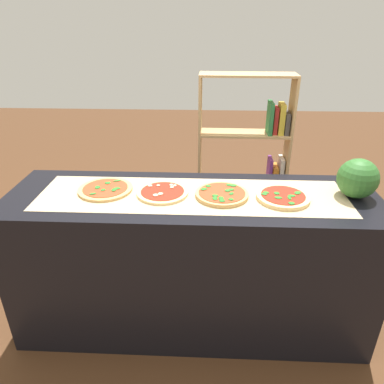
{
  "coord_description": "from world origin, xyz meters",
  "views": [
    {
      "loc": [
        0.08,
        -1.79,
        1.82
      ],
      "look_at": [
        0.0,
        0.0,
        0.94
      ],
      "focal_mm": 33.23,
      "sensor_mm": 36.0,
      "label": 1
    }
  ],
  "objects_px": {
    "pizza_spinach_3": "(283,197)",
    "watermelon": "(358,178)",
    "pizza_spinach_0": "(106,189)",
    "bookshelf": "(253,168)",
    "pizza_spinach_2": "(222,194)",
    "pizza_mushroom_1": "(163,192)"
  },
  "relations": [
    {
      "from": "pizza_spinach_3",
      "to": "watermelon",
      "type": "xyz_separation_m",
      "value": [
        0.4,
        0.05,
        0.1
      ]
    },
    {
      "from": "pizza_spinach_0",
      "to": "bookshelf",
      "type": "distance_m",
      "value": 1.49
    },
    {
      "from": "pizza_spinach_2",
      "to": "bookshelf",
      "type": "xyz_separation_m",
      "value": [
        0.32,
        1.11,
        -0.3
      ]
    },
    {
      "from": "pizza_mushroom_1",
      "to": "pizza_spinach_3",
      "type": "distance_m",
      "value": 0.67
    },
    {
      "from": "pizza_mushroom_1",
      "to": "bookshelf",
      "type": "bearing_deg",
      "value": 59.28
    },
    {
      "from": "pizza_spinach_2",
      "to": "bookshelf",
      "type": "height_order",
      "value": "bookshelf"
    },
    {
      "from": "watermelon",
      "to": "bookshelf",
      "type": "distance_m",
      "value": 1.22
    },
    {
      "from": "watermelon",
      "to": "pizza_spinach_3",
      "type": "bearing_deg",
      "value": -172.62
    },
    {
      "from": "pizza_mushroom_1",
      "to": "pizza_spinach_2",
      "type": "bearing_deg",
      "value": -2.47
    },
    {
      "from": "pizza_spinach_2",
      "to": "pizza_spinach_0",
      "type": "bearing_deg",
      "value": 176.39
    },
    {
      "from": "pizza_spinach_0",
      "to": "pizza_mushroom_1",
      "type": "relative_size",
      "value": 1.06
    },
    {
      "from": "pizza_spinach_0",
      "to": "pizza_spinach_3",
      "type": "distance_m",
      "value": 1.01
    },
    {
      "from": "pizza_spinach_2",
      "to": "pizza_spinach_3",
      "type": "distance_m",
      "value": 0.34
    },
    {
      "from": "pizza_spinach_0",
      "to": "watermelon",
      "type": "bearing_deg",
      "value": -0.33
    },
    {
      "from": "pizza_spinach_3",
      "to": "watermelon",
      "type": "bearing_deg",
      "value": 7.38
    },
    {
      "from": "pizza_mushroom_1",
      "to": "pizza_spinach_3",
      "type": "height_order",
      "value": "pizza_spinach_3"
    },
    {
      "from": "pizza_spinach_0",
      "to": "pizza_spinach_2",
      "type": "bearing_deg",
      "value": -3.61
    },
    {
      "from": "pizza_spinach_0",
      "to": "bookshelf",
      "type": "xyz_separation_m",
      "value": [
        0.99,
        1.07,
        -0.29
      ]
    },
    {
      "from": "pizza_spinach_2",
      "to": "bookshelf",
      "type": "distance_m",
      "value": 1.2
    },
    {
      "from": "pizza_spinach_0",
      "to": "pizza_mushroom_1",
      "type": "height_order",
      "value": "pizza_mushroom_1"
    },
    {
      "from": "watermelon",
      "to": "pizza_spinach_2",
      "type": "bearing_deg",
      "value": -177.36
    },
    {
      "from": "pizza_spinach_2",
      "to": "watermelon",
      "type": "xyz_separation_m",
      "value": [
        0.74,
        0.03,
        0.1
      ]
    }
  ]
}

